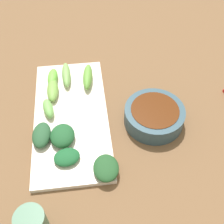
% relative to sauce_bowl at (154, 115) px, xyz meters
% --- Properties ---
extents(tabletop, '(2.10, 2.10, 0.02)m').
position_rel_sauce_bowl_xyz_m(tabletop, '(0.12, -0.02, -0.04)').
color(tabletop, brown).
rests_on(tabletop, ground).
extents(sauce_bowl, '(0.15, 0.15, 0.05)m').
position_rel_sauce_bowl_xyz_m(sauce_bowl, '(0.00, 0.00, 0.00)').
color(sauce_bowl, '#304A58').
rests_on(sauce_bowl, tabletop).
extents(serving_plate, '(0.18, 0.39, 0.01)m').
position_rel_sauce_bowl_xyz_m(serving_plate, '(0.20, -0.04, -0.02)').
color(serving_plate, silver).
rests_on(serving_plate, tabletop).
extents(broccoli_stalk_0, '(0.04, 0.10, 0.03)m').
position_rel_sauce_bowl_xyz_m(broccoli_stalk_0, '(0.15, -0.16, 0.00)').
color(broccoli_stalk_0, '#619E3E').
rests_on(broccoli_stalk_0, serving_plate).
extents(broccoli_stalk_1, '(0.04, 0.07, 0.03)m').
position_rel_sauce_bowl_xyz_m(broccoli_stalk_1, '(0.26, -0.05, -0.00)').
color(broccoli_stalk_1, '#6CAE54').
rests_on(broccoli_stalk_1, serving_plate).
extents(broccoli_leafy_2, '(0.06, 0.07, 0.03)m').
position_rel_sauce_bowl_xyz_m(broccoli_leafy_2, '(0.22, 0.04, 0.00)').
color(broccoli_leafy_2, '#1D502A').
rests_on(broccoli_leafy_2, serving_plate).
extents(broccoli_stalk_3, '(0.03, 0.08, 0.02)m').
position_rel_sauce_bowl_xyz_m(broccoli_stalk_3, '(0.25, -0.12, -0.00)').
color(broccoli_stalk_3, '#6E9F44').
rests_on(broccoli_stalk_3, serving_plate).
extents(broccoli_stalk_4, '(0.03, 0.10, 0.03)m').
position_rel_sauce_bowl_xyz_m(broccoli_stalk_4, '(0.21, -0.17, 0.00)').
color(broccoli_stalk_4, '#78AB59').
rests_on(broccoli_stalk_4, serving_plate).
extents(broccoli_leafy_5, '(0.06, 0.07, 0.02)m').
position_rel_sauce_bowl_xyz_m(broccoli_leafy_5, '(0.13, 0.13, -0.00)').
color(broccoli_leafy_5, '#214B25').
rests_on(broccoli_leafy_5, serving_plate).
extents(broccoli_stalk_6, '(0.03, 0.07, 0.02)m').
position_rel_sauce_bowl_xyz_m(broccoli_stalk_6, '(0.25, -0.17, -0.00)').
color(broccoli_stalk_6, '#67B53F').
rests_on(broccoli_stalk_6, serving_plate).
extents(broccoli_leafy_7, '(0.07, 0.06, 0.02)m').
position_rel_sauce_bowl_xyz_m(broccoli_leafy_7, '(0.22, 0.09, -0.00)').
color(broccoli_leafy_7, '#1A552B').
rests_on(broccoli_leafy_7, serving_plate).
extents(broccoli_leafy_8, '(0.05, 0.08, 0.03)m').
position_rel_sauce_bowl_xyz_m(broccoli_leafy_8, '(0.27, 0.03, 0.00)').
color(broccoli_leafy_8, '#254F2F').
rests_on(broccoli_leafy_8, serving_plate).
extents(tea_cup, '(0.06, 0.06, 0.06)m').
position_rel_sauce_bowl_xyz_m(tea_cup, '(0.28, 0.23, 0.01)').
color(tea_cup, '#4D765D').
rests_on(tea_cup, tabletop).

